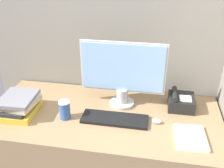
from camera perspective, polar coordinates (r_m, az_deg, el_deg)
name	(u,v)px	position (r m, az deg, el deg)	size (l,w,h in m)	color
cubicle_panel_rear	(114,69)	(2.11, 0.39, 3.35)	(2.01, 0.04, 1.79)	gray
desk	(104,154)	(2.06, -1.72, -15.05)	(1.61, 0.76, 0.74)	#937551
monitor	(123,74)	(1.82, 2.32, 2.13)	(0.60, 0.18, 0.48)	#B7B7BC
keyboard	(115,119)	(1.76, 0.61, -7.63)	(0.44, 0.15, 0.02)	black
mouse	(157,121)	(1.75, 9.72, -8.02)	(0.06, 0.04, 0.03)	silver
coffee_cup	(65,110)	(1.78, -10.26, -5.55)	(0.08, 0.08, 0.13)	#335999
book_stack	(19,105)	(1.91, -19.59, -4.42)	(0.25, 0.29, 0.13)	gold
desk_telephone	(181,102)	(1.93, 14.73, -3.71)	(0.18, 0.19, 0.13)	black
paper_pile	(191,138)	(1.68, 16.72, -11.10)	(0.20, 0.24, 0.02)	white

